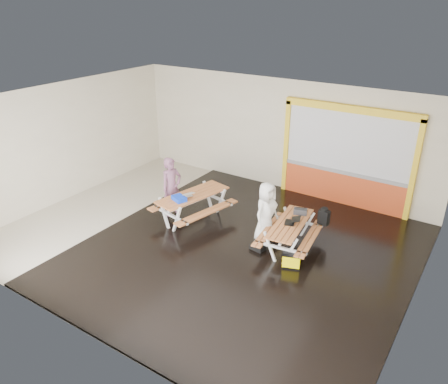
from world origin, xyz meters
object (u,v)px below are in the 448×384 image
Objects in this scene: blue_pouch at (179,198)px; dark_case at (258,247)px; backpack at (324,216)px; picnic_table_left at (193,201)px; picnic_table_right at (290,229)px; fluke_bag at (291,260)px; toolbox at (300,211)px; laptop_left at (187,195)px; person_left at (172,188)px; laptop_right at (292,221)px; person_right at (266,212)px.

blue_pouch reaches higher than dark_case.
picnic_table_left is at bearing -163.36° from backpack.
picnic_table_right is 0.90m from fluke_bag.
toolbox is 1.45m from fluke_bag.
picnic_table_right is 4.32× the size of laptop_left.
person_left is 3.05m from dark_case.
person_left is 5.07× the size of dark_case.
picnic_table_right is at bearing 119.36° from fluke_bag.
picnic_table_right is 2.92m from laptop_left.
picnic_table_left is 5.22× the size of laptop_right.
picnic_table_left is 4.82× the size of fluke_bag.
toolbox is at bearing -145.88° from backpack.
laptop_left reaches higher than toolbox.
picnic_table_left is 0.33m from laptop_left.
laptop_left reaches higher than laptop_right.
toolbox is at bearing 88.94° from picnic_table_right.
picnic_table_right is 1.16× the size of person_left.
laptop_right is at bearing -72.74° from person_left.
backpack is at bearing 61.75° from laptop_right.
person_right is 3.40× the size of laptop_left.
picnic_table_left is at bearing -71.20° from person_left.
laptop_left is at bearing 176.60° from dark_case.
toolbox is (-0.03, 0.54, 0.03)m from laptop_right.
laptop_right is (2.92, 0.34, -0.08)m from laptop_left.
dark_case is at bearing -129.26° from backpack.
picnic_table_left is 5.20× the size of backpack.
person_right is 1.46m from backpack.
picnic_table_right is 4.51× the size of laptop_right.
laptop_left is 3.03m from toolbox.
picnic_table_right is 0.60m from toolbox.
blue_pouch is at bearing -167.98° from laptop_right.
blue_pouch is 3.15m from toolbox.
picnic_table_right is 3.55m from person_left.
dark_case is (2.28, -0.14, -0.77)m from laptop_left.
person_left is at bearing 165.46° from laptop_left.
backpack is (1.22, 0.78, -0.10)m from person_right.
person_left reaches higher than toolbox.
fluke_bag is (0.40, -0.72, -0.35)m from picnic_table_right.
laptop_left is 3.37m from fluke_bag.
toolbox is at bearing 92.87° from laptop_right.
blue_pouch is (0.62, -0.45, 0.01)m from person_left.
fluke_bag is (3.32, -0.09, -0.66)m from blue_pouch.
fluke_bag is (3.25, -0.60, -0.41)m from picnic_table_left.
laptop_left is (-2.17, -0.44, 0.09)m from person_right.
person_left reaches higher than blue_pouch.
toolbox is 1.39m from dark_case.
blue_pouch reaches higher than picnic_table_left.
blue_pouch is 2.44m from dark_case.
picnic_table_right is 3.00m from blue_pouch.
dark_case is at bearing -143.08° from laptop_right.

